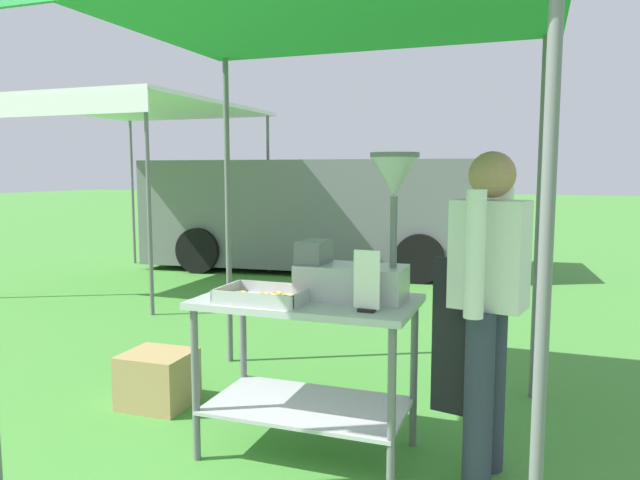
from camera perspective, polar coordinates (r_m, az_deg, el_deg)
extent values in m
plane|color=#478E38|center=(8.07, 10.03, -4.38)|extent=(70.00, 70.00, 0.00)
cylinder|color=slate|center=(1.95, 20.70, -3.53)|extent=(0.04, 0.04, 2.37)
cylinder|color=slate|center=(4.72, -8.80, 2.48)|extent=(0.04, 0.04, 2.37)
cylinder|color=slate|center=(4.15, 20.22, 1.61)|extent=(0.04, 0.04, 2.37)
cube|color=#2D934C|center=(3.34, -0.31, 21.88)|extent=(2.49, 2.42, 0.05)
cube|color=#B7B7BC|center=(3.16, -1.23, -5.91)|extent=(1.14, 0.65, 0.04)
cube|color=#B7B7BC|center=(3.33, -1.20, -15.57)|extent=(1.05, 0.60, 0.02)
cylinder|color=slate|center=(3.26, -11.83, -13.42)|extent=(0.04, 0.04, 0.81)
cylinder|color=slate|center=(2.89, 6.85, -16.02)|extent=(0.04, 0.04, 0.81)
cylinder|color=slate|center=(3.71, -7.34, -10.84)|extent=(0.04, 0.04, 0.81)
cylinder|color=slate|center=(3.39, 8.97, -12.58)|extent=(0.04, 0.04, 0.81)
cube|color=#B7B7BC|center=(3.10, -5.35, -5.73)|extent=(0.45, 0.32, 0.01)
cube|color=#B7B7BC|center=(2.95, -6.62, -5.63)|extent=(0.45, 0.01, 0.06)
cube|color=#B7B7BC|center=(3.22, -4.20, -4.57)|extent=(0.45, 0.01, 0.06)
cube|color=#B7B7BC|center=(3.18, -8.94, -4.77)|extent=(0.01, 0.32, 0.06)
cube|color=#B7B7BC|center=(3.00, -1.55, -5.38)|extent=(0.01, 0.32, 0.06)
torus|color=#EAB251|center=(3.15, -4.20, -5.20)|extent=(0.09, 0.09, 0.02)
torus|color=#EAB251|center=(3.15, -8.38, -5.24)|extent=(0.07, 0.07, 0.02)
torus|color=#EAB251|center=(2.99, -2.76, -5.81)|extent=(0.08, 0.08, 0.02)
torus|color=#EAB251|center=(3.14, -5.40, -5.24)|extent=(0.09, 0.09, 0.02)
torus|color=#EAB251|center=(3.11, -6.77, -5.40)|extent=(0.09, 0.09, 0.02)
torus|color=#EAB251|center=(3.20, -7.53, -5.07)|extent=(0.09, 0.09, 0.02)
torus|color=#EAB251|center=(3.13, -2.18, -5.25)|extent=(0.09, 0.09, 0.02)
torus|color=#EAB251|center=(3.03, -5.89, -5.70)|extent=(0.09, 0.09, 0.02)
torus|color=#EAB251|center=(3.01, -3.96, -5.73)|extent=(0.08, 0.08, 0.02)
torus|color=#EAB251|center=(3.09, -8.11, -5.49)|extent=(0.09, 0.09, 0.02)
torus|color=#EAB251|center=(3.09, -3.15, -5.43)|extent=(0.09, 0.09, 0.02)
cube|color=#B7B7BC|center=(3.12, 3.03, -4.04)|extent=(0.56, 0.28, 0.18)
cube|color=slate|center=(3.16, -0.60, -1.14)|extent=(0.14, 0.22, 0.12)
cylinder|color=slate|center=(3.03, 7.06, 0.76)|extent=(0.04, 0.04, 0.36)
cone|color=#B7B7BC|center=(3.01, 7.13, 6.01)|extent=(0.23, 0.23, 0.19)
cylinder|color=slate|center=(3.01, 7.16, 8.09)|extent=(0.25, 0.25, 0.02)
cube|color=black|center=(2.86, 4.47, -6.70)|extent=(0.08, 0.05, 0.02)
cube|color=white|center=(2.83, 4.49, -3.79)|extent=(0.13, 0.02, 0.28)
cylinder|color=#2D3347|center=(3.04, 14.94, -14.56)|extent=(0.14, 0.14, 0.86)
cylinder|color=#2D3347|center=(3.22, 16.06, -13.39)|extent=(0.14, 0.14, 0.86)
cube|color=silver|center=(2.96, 15.92, -1.34)|extent=(0.38, 0.29, 0.52)
cube|color=black|center=(3.08, 13.51, -9.14)|extent=(0.32, 0.09, 0.80)
cylinder|color=silver|center=(2.75, 14.61, -1.34)|extent=(0.11, 0.11, 0.58)
cylinder|color=silver|center=(3.17, 17.10, -0.40)|extent=(0.11, 0.11, 0.58)
sphere|color=#A87A56|center=(2.94, 16.16, 6.03)|extent=(0.22, 0.22, 0.22)
cube|color=tan|center=(4.11, -15.26, -12.71)|extent=(0.43, 0.39, 0.35)
cube|color=slate|center=(9.41, 0.06, 2.72)|extent=(5.46, 2.34, 1.60)
cube|color=#1E2833|center=(10.12, -11.43, 5.13)|extent=(0.24, 1.62, 0.70)
cylinder|color=black|center=(9.17, -11.47, -0.96)|extent=(0.70, 0.30, 0.68)
cylinder|color=black|center=(10.85, -7.13, 0.26)|extent=(0.70, 0.30, 0.68)
cylinder|color=black|center=(8.26, 9.52, -1.73)|extent=(0.70, 0.30, 0.68)
cylinder|color=black|center=(10.10, 10.51, -0.26)|extent=(0.70, 0.30, 0.68)
cylinder|color=slate|center=(6.48, -16.05, 3.25)|extent=(0.04, 0.04, 2.35)
cylinder|color=slate|center=(10.34, -17.50, 4.33)|extent=(0.04, 0.04, 2.35)
cylinder|color=slate|center=(9.07, -4.97, 4.34)|extent=(0.04, 0.04, 2.35)
cube|color=white|center=(8.44, -17.22, 12.06)|extent=(2.66, 3.19, 0.05)
cube|color=white|center=(7.23, -24.87, 11.66)|extent=(2.66, 0.02, 0.24)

